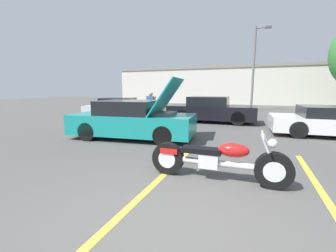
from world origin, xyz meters
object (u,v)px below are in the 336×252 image
(light_pole, at_px, (255,65))
(show_car_hood_open, at_px, (133,120))
(motorcycle, at_px, (216,160))
(parked_car_mid_right_row, at_px, (333,122))
(parked_car_mid_left_row, at_px, (211,110))
(spectator_near_motorcycle, at_px, (151,106))
(parked_car_left_row, at_px, (121,109))

(light_pole, xyz_separation_m, show_car_hood_open, (-3.81, -12.66, -2.99))
(motorcycle, bearing_deg, parked_car_mid_right_row, 59.42)
(light_pole, relative_size, parked_car_mid_right_row, 1.48)
(light_pole, relative_size, parked_car_mid_left_row, 1.45)
(spectator_near_motorcycle, bearing_deg, parked_car_mid_left_row, 39.31)
(light_pole, height_order, spectator_near_motorcycle, light_pole)
(show_car_hood_open, relative_size, spectator_near_motorcycle, 2.77)
(parked_car_left_row, xyz_separation_m, spectator_near_motorcycle, (2.75, -1.64, 0.36))
(motorcycle, xyz_separation_m, parked_car_left_row, (-6.77, 7.28, 0.18))
(parked_car_left_row, bearing_deg, motorcycle, -62.12)
(parked_car_left_row, xyz_separation_m, parked_car_mid_right_row, (10.13, -1.58, -0.05))
(parked_car_mid_left_row, height_order, spectator_near_motorcycle, spectator_near_motorcycle)
(motorcycle, bearing_deg, parked_car_mid_left_row, 101.07)
(motorcycle, relative_size, parked_car_left_row, 0.59)
(parked_car_left_row, height_order, parked_car_mid_left_row, parked_car_mid_left_row)
(show_car_hood_open, bearing_deg, parked_car_mid_right_row, 17.61)
(light_pole, relative_size, motorcycle, 2.51)
(light_pole, distance_m, parked_car_mid_left_row, 8.51)
(light_pole, height_order, show_car_hood_open, light_pole)
(show_car_hood_open, height_order, parked_car_mid_right_row, show_car_hood_open)
(parked_car_mid_right_row, bearing_deg, parked_car_left_row, 168.66)
(show_car_hood_open, distance_m, spectator_near_motorcycle, 2.98)
(motorcycle, distance_m, spectator_near_motorcycle, 6.94)
(motorcycle, distance_m, parked_car_mid_left_row, 7.84)
(motorcycle, relative_size, parked_car_mid_right_row, 0.59)
(light_pole, height_order, motorcycle, light_pole)
(parked_car_mid_left_row, xyz_separation_m, parked_car_mid_right_row, (4.87, -2.00, -0.10))
(light_pole, bearing_deg, parked_car_left_row, -131.69)
(spectator_near_motorcycle, bearing_deg, show_car_hood_open, -76.70)
(show_car_hood_open, distance_m, parked_car_left_row, 5.68)
(show_car_hood_open, height_order, spectator_near_motorcycle, show_car_hood_open)
(parked_car_mid_left_row, relative_size, spectator_near_motorcycle, 2.81)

